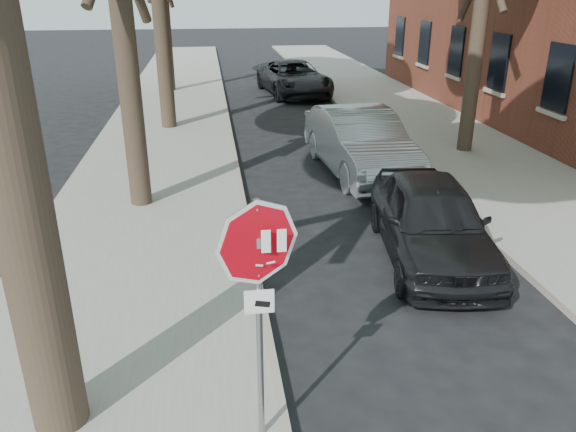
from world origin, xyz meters
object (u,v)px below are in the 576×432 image
Objects in this scene: car_b at (360,142)px; car_d at (294,78)px; stop_sign at (259,279)px; car_a at (431,220)px.

car_d is at bearing 85.63° from car_b.
stop_sign is 0.51× the size of car_d.
stop_sign is at bearing -115.12° from car_b.
car_b is (3.30, 8.71, -1.15)m from stop_sign.
car_a is 0.80× the size of car_d.
car_b is at bearing -96.63° from car_d.
car_b is at bearing 69.25° from stop_sign.
car_a is 15.82m from car_d.
stop_sign is 0.63× the size of car_a.
car_d is (0.00, 15.82, 0.01)m from car_a.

